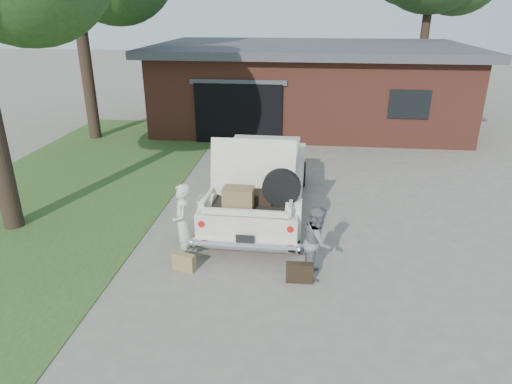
# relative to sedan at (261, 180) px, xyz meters

# --- Properties ---
(ground) EXTENTS (90.00, 90.00, 0.00)m
(ground) POSITION_rel_sedan_xyz_m (0.04, -2.10, -0.80)
(ground) COLOR gray
(ground) RESTS_ON ground
(grass_strip) EXTENTS (6.00, 16.00, 0.02)m
(grass_strip) POSITION_rel_sedan_xyz_m (-5.46, 0.90, -0.79)
(grass_strip) COLOR #2D4C1E
(grass_strip) RESTS_ON ground
(house) EXTENTS (12.80, 7.80, 3.30)m
(house) POSITION_rel_sedan_xyz_m (1.02, 9.37, 0.87)
(house) COLOR brown
(house) RESTS_ON ground
(sedan) EXTENTS (2.20, 5.47, 2.24)m
(sedan) POSITION_rel_sedan_xyz_m (0.00, 0.00, 0.00)
(sedan) COLOR white
(sedan) RESTS_ON ground
(woman_left) EXTENTS (0.54, 0.67, 1.62)m
(woman_left) POSITION_rel_sedan_xyz_m (-1.29, -2.55, 0.01)
(woman_left) COLOR beige
(woman_left) RESTS_ON ground
(woman_right) EXTENTS (0.58, 0.72, 1.40)m
(woman_right) POSITION_rel_sedan_xyz_m (1.35, -2.82, -0.10)
(woman_right) COLOR slate
(woman_right) RESTS_ON ground
(suitcase_left) EXTENTS (0.48, 0.27, 0.35)m
(suitcase_left) POSITION_rel_sedan_xyz_m (-1.19, -2.98, -0.62)
(suitcase_left) COLOR #957D4C
(suitcase_left) RESTS_ON ground
(suitcase_right) EXTENTS (0.51, 0.17, 0.39)m
(suitcase_right) POSITION_rel_sedan_xyz_m (1.04, -3.12, -0.61)
(suitcase_right) COLOR black
(suitcase_right) RESTS_ON ground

